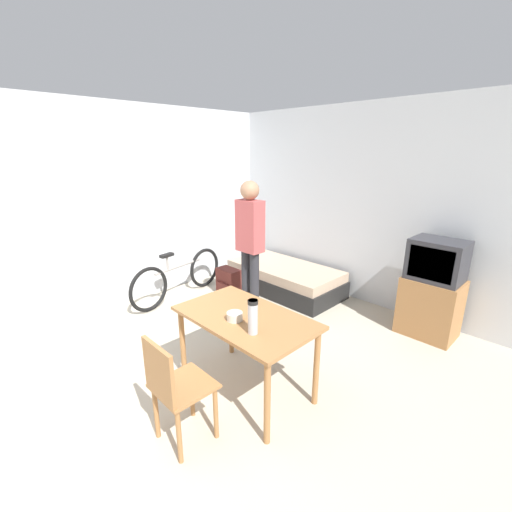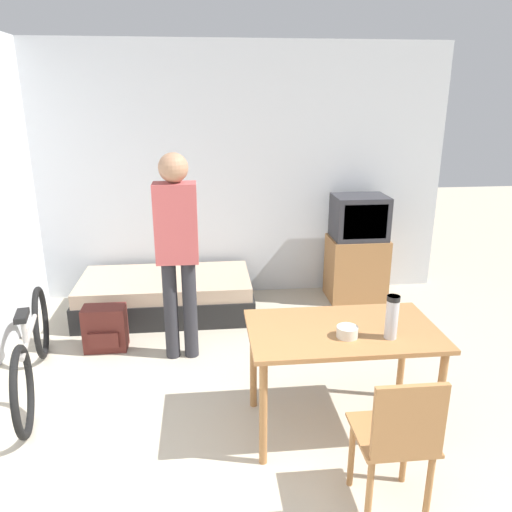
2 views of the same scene
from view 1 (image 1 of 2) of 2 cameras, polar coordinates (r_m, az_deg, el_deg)
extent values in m
plane|color=#B2A893|center=(3.38, -29.07, -23.59)|extent=(20.00, 20.00, 0.00)
cube|color=silver|center=(5.12, 14.48, 8.35)|extent=(4.89, 0.06, 2.70)
cube|color=silver|center=(5.22, -17.01, 8.31)|extent=(0.06, 4.85, 2.70)
cube|color=black|center=(5.35, 4.76, -4.38)|extent=(1.76, 0.89, 0.26)
cube|color=tan|center=(5.28, 4.81, -2.37)|extent=(1.71, 0.86, 0.14)
cube|color=#9E6B3D|center=(4.50, 26.96, -7.59)|extent=(0.61, 0.46, 0.69)
cube|color=#2D2D33|center=(4.31, 27.99, -0.59)|extent=(0.56, 0.43, 0.46)
cube|color=black|center=(4.12, 27.07, -1.22)|extent=(0.46, 0.01, 0.36)
cube|color=#9E6B3D|center=(2.97, -1.80, -10.19)|extent=(1.22, 0.72, 0.03)
cylinder|color=#9E6B3D|center=(3.38, -12.13, -14.12)|extent=(0.05, 0.05, 0.71)
cylinder|color=#9E6B3D|center=(2.68, 1.87, -23.25)|extent=(0.05, 0.05, 0.71)
cylinder|color=#9E6B3D|center=(3.68, -4.19, -10.98)|extent=(0.05, 0.05, 0.71)
cylinder|color=#9E6B3D|center=(3.05, 10.03, -17.83)|extent=(0.05, 0.05, 0.71)
cube|color=#9E6B3D|center=(2.70, -11.92, -20.40)|extent=(0.40, 0.40, 0.02)
cube|color=#9E6B3D|center=(2.51, -15.91, -18.07)|extent=(0.36, 0.03, 0.40)
cylinder|color=#9E6B3D|center=(2.82, -6.73, -24.48)|extent=(0.04, 0.04, 0.45)
cylinder|color=#9E6B3D|center=(3.02, -10.68, -21.38)|extent=(0.04, 0.04, 0.45)
cylinder|color=#9E6B3D|center=(2.69, -12.70, -27.24)|extent=(0.04, 0.04, 0.45)
cylinder|color=#9E6B3D|center=(2.90, -16.31, -23.68)|extent=(0.04, 0.04, 0.45)
torus|color=black|center=(5.49, -8.54, -1.93)|extent=(0.16, 0.62, 0.62)
torus|color=black|center=(4.82, -17.43, -5.32)|extent=(0.16, 0.62, 0.62)
cylinder|color=gray|center=(5.08, -12.81, -1.73)|extent=(0.19, 0.84, 0.04)
cylinder|color=gray|center=(4.93, -14.55, -1.22)|extent=(0.04, 0.04, 0.20)
cube|color=black|center=(4.89, -14.66, 0.11)|extent=(0.12, 0.21, 0.04)
cylinder|color=#28282D|center=(4.55, -1.67, -4.18)|extent=(0.12, 0.12, 0.86)
cylinder|color=#28282D|center=(4.44, -0.26, -4.72)|extent=(0.12, 0.12, 0.86)
cube|color=#B24C4C|center=(4.27, -1.02, 5.01)|extent=(0.34, 0.20, 0.65)
sphere|color=#A87A5B|center=(4.20, -1.05, 10.89)|extent=(0.23, 0.23, 0.23)
cylinder|color=#B7B7BC|center=(2.64, -0.53, -10.12)|extent=(0.08, 0.08, 0.28)
cylinder|color=black|center=(2.59, -0.53, -7.68)|extent=(0.08, 0.08, 0.03)
cylinder|color=beige|center=(2.89, -3.58, -10.00)|extent=(0.13, 0.13, 0.07)
cube|color=#56231E|center=(5.17, -4.56, -4.28)|extent=(0.37, 0.21, 0.40)
cube|color=#56231E|center=(5.13, -5.57, -5.24)|extent=(0.26, 0.03, 0.14)
camera|label=2|loc=(2.99, -66.18, 8.75)|focal=35.00mm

